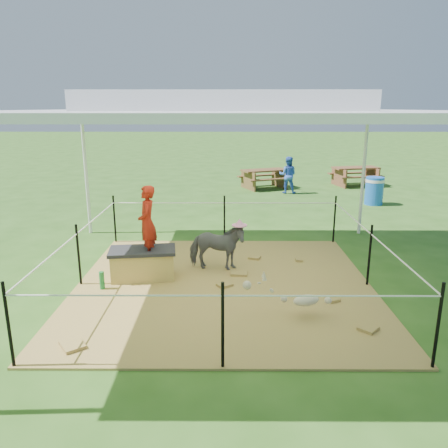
{
  "coord_description": "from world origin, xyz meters",
  "views": [
    {
      "loc": [
        0.03,
        -6.38,
        2.72
      ],
      "look_at": [
        0.0,
        0.6,
        0.85
      ],
      "focal_mm": 35.0,
      "sensor_mm": 36.0,
      "label": 1
    }
  ],
  "objects_px": {
    "straw_bale": "(143,265)",
    "woman": "(147,217)",
    "foal": "(306,298)",
    "green_bottle": "(102,280)",
    "distant_person": "(288,175)",
    "trash_barrel": "(374,191)",
    "picnic_table_far": "(355,176)",
    "pony": "(216,247)",
    "picnic_table_near": "(264,179)"
  },
  "relations": [
    {
      "from": "straw_bale",
      "to": "woman",
      "type": "bearing_deg",
      "value": 0.0
    },
    {
      "from": "woman",
      "to": "foal",
      "type": "distance_m",
      "value": 2.78
    },
    {
      "from": "green_bottle",
      "to": "distant_person",
      "type": "bearing_deg",
      "value": 63.73
    },
    {
      "from": "trash_barrel",
      "to": "picnic_table_far",
      "type": "height_order",
      "value": "trash_barrel"
    },
    {
      "from": "pony",
      "to": "picnic_table_far",
      "type": "height_order",
      "value": "pony"
    },
    {
      "from": "pony",
      "to": "picnic_table_far",
      "type": "bearing_deg",
      "value": -23.72
    },
    {
      "from": "straw_bale",
      "to": "foal",
      "type": "distance_m",
      "value": 2.76
    },
    {
      "from": "woman",
      "to": "green_bottle",
      "type": "height_order",
      "value": "woman"
    },
    {
      "from": "pony",
      "to": "distant_person",
      "type": "relative_size",
      "value": 0.8
    },
    {
      "from": "woman",
      "to": "foal",
      "type": "relative_size",
      "value": 1.25
    },
    {
      "from": "pony",
      "to": "straw_bale",
      "type": "bearing_deg",
      "value": 113.22
    },
    {
      "from": "pony",
      "to": "picnic_table_near",
      "type": "relative_size",
      "value": 0.61
    },
    {
      "from": "pony",
      "to": "picnic_table_far",
      "type": "distance_m",
      "value": 9.78
    },
    {
      "from": "straw_bale",
      "to": "foal",
      "type": "height_order",
      "value": "foal"
    },
    {
      "from": "picnic_table_far",
      "to": "straw_bale",
      "type": "bearing_deg",
      "value": -135.67
    },
    {
      "from": "pony",
      "to": "trash_barrel",
      "type": "relative_size",
      "value": 1.21
    },
    {
      "from": "woman",
      "to": "picnic_table_far",
      "type": "bearing_deg",
      "value": 139.31
    },
    {
      "from": "trash_barrel",
      "to": "picnic_table_near",
      "type": "bearing_deg",
      "value": 138.3
    },
    {
      "from": "trash_barrel",
      "to": "picnic_table_far",
      "type": "bearing_deg",
      "value": 83.5
    },
    {
      "from": "woman",
      "to": "distant_person",
      "type": "relative_size",
      "value": 0.99
    },
    {
      "from": "foal",
      "to": "trash_barrel",
      "type": "xyz_separation_m",
      "value": [
        3.21,
        7.09,
        0.11
      ]
    },
    {
      "from": "distant_person",
      "to": "trash_barrel",
      "type": "bearing_deg",
      "value": 154.99
    },
    {
      "from": "pony",
      "to": "distant_person",
      "type": "height_order",
      "value": "distant_person"
    },
    {
      "from": "straw_bale",
      "to": "picnic_table_near",
      "type": "height_order",
      "value": "picnic_table_near"
    },
    {
      "from": "picnic_table_near",
      "to": "woman",
      "type": "bearing_deg",
      "value": -129.41
    },
    {
      "from": "trash_barrel",
      "to": "picnic_table_far",
      "type": "xyz_separation_m",
      "value": [
        0.36,
        3.16,
        -0.06
      ]
    },
    {
      "from": "foal",
      "to": "picnic_table_far",
      "type": "relative_size",
      "value": 0.59
    },
    {
      "from": "trash_barrel",
      "to": "straw_bale",
      "type": "bearing_deg",
      "value": -134.33
    },
    {
      "from": "picnic_table_near",
      "to": "picnic_table_far",
      "type": "bearing_deg",
      "value": -13.08
    },
    {
      "from": "woman",
      "to": "pony",
      "type": "relative_size",
      "value": 1.23
    },
    {
      "from": "green_bottle",
      "to": "distant_person",
      "type": "height_order",
      "value": "distant_person"
    },
    {
      "from": "trash_barrel",
      "to": "distant_person",
      "type": "bearing_deg",
      "value": 142.93
    },
    {
      "from": "straw_bale",
      "to": "trash_barrel",
      "type": "xyz_separation_m",
      "value": [
        5.61,
        5.74,
        0.15
      ]
    },
    {
      "from": "green_bottle",
      "to": "picnic_table_far",
      "type": "height_order",
      "value": "picnic_table_far"
    },
    {
      "from": "pony",
      "to": "trash_barrel",
      "type": "distance_m",
      "value": 6.96
    },
    {
      "from": "woman",
      "to": "green_bottle",
      "type": "xyz_separation_m",
      "value": [
        -0.65,
        -0.45,
        -0.89
      ]
    },
    {
      "from": "pony",
      "to": "picnic_table_near",
      "type": "distance_m",
      "value": 8.13
    },
    {
      "from": "green_bottle",
      "to": "picnic_table_far",
      "type": "bearing_deg",
      "value": 55.13
    },
    {
      "from": "straw_bale",
      "to": "woman",
      "type": "xyz_separation_m",
      "value": [
        0.1,
        0.0,
        0.81
      ]
    },
    {
      "from": "straw_bale",
      "to": "picnic_table_far",
      "type": "xyz_separation_m",
      "value": [
        5.97,
        8.91,
        0.08
      ]
    },
    {
      "from": "straw_bale",
      "to": "trash_barrel",
      "type": "relative_size",
      "value": 1.24
    },
    {
      "from": "trash_barrel",
      "to": "picnic_table_near",
      "type": "relative_size",
      "value": 0.51
    },
    {
      "from": "green_bottle",
      "to": "distant_person",
      "type": "xyz_separation_m",
      "value": [
        3.9,
        7.9,
        0.43
      ]
    },
    {
      "from": "picnic_table_far",
      "to": "foal",
      "type": "bearing_deg",
      "value": -121.01
    },
    {
      "from": "straw_bale",
      "to": "distant_person",
      "type": "relative_size",
      "value": 0.83
    },
    {
      "from": "green_bottle",
      "to": "picnic_table_near",
      "type": "bearing_deg",
      "value": 69.97
    },
    {
      "from": "picnic_table_near",
      "to": "straw_bale",
      "type": "bearing_deg",
      "value": -130.03
    },
    {
      "from": "trash_barrel",
      "to": "picnic_table_near",
      "type": "distance_m",
      "value": 3.94
    },
    {
      "from": "straw_bale",
      "to": "woman",
      "type": "distance_m",
      "value": 0.82
    },
    {
      "from": "trash_barrel",
      "to": "distant_person",
      "type": "distance_m",
      "value": 2.84
    }
  ]
}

